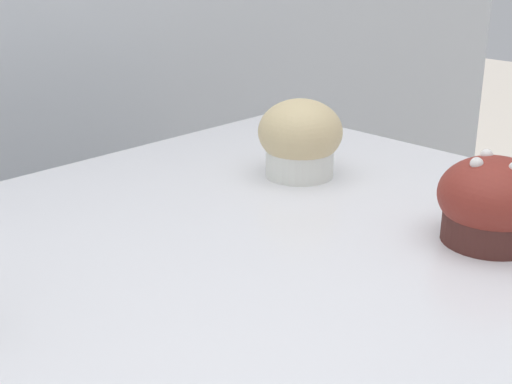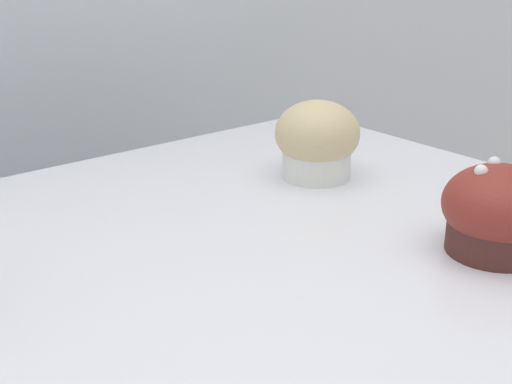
{
  "view_description": "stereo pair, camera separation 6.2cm",
  "coord_description": "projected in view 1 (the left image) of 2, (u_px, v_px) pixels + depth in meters",
  "views": [
    {
      "loc": [
        -0.26,
        -0.39,
        1.16
      ],
      "look_at": [
        0.15,
        0.01,
        0.95
      ],
      "focal_mm": 50.0,
      "sensor_mm": 36.0,
      "label": 1
    },
    {
      "loc": [
        -0.22,
        -0.43,
        1.16
      ],
      "look_at": [
        0.15,
        0.01,
        0.95
      ],
      "focal_mm": 50.0,
      "sensor_mm": 36.0,
      "label": 2
    }
  ],
  "objects": [
    {
      "name": "muffin_front_center",
      "position": [
        300.0,
        139.0,
        0.78
      ],
      "size": [
        0.09,
        0.09,
        0.09
      ],
      "color": "white",
      "rests_on": "display_counter"
    },
    {
      "name": "muffin_back_right",
      "position": [
        492.0,
        203.0,
        0.62
      ],
      "size": [
        0.1,
        0.1,
        0.08
      ],
      "color": "#492420",
      "rests_on": "display_counter"
    }
  ]
}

